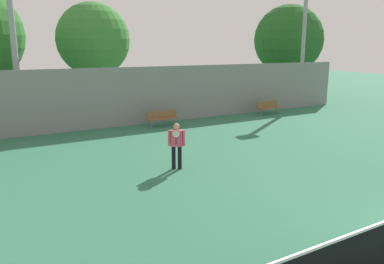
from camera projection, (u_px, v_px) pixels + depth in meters
tennis_player at (177, 143)px, 12.90m from camera, size 0.54×0.52×1.63m
bench_courtside_far at (268, 106)px, 23.84m from camera, size 1.69×0.40×0.84m
bench_adjacent_court at (163, 117)px, 20.18m from camera, size 1.75×0.40×0.84m
light_pole_near_left at (12, 26)px, 17.73m from camera, size 0.90×0.60×9.06m
light_pole_far_right at (304, 37)px, 26.64m from camera, size 0.90×0.60×8.42m
back_fence at (151, 95)px, 20.79m from camera, size 28.63×0.06×3.15m
tree_green_broad at (288, 40)px, 31.41m from camera, size 5.75×5.75×7.69m
tree_dark_dense at (93, 40)px, 21.99m from camera, size 4.28×4.28×6.77m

